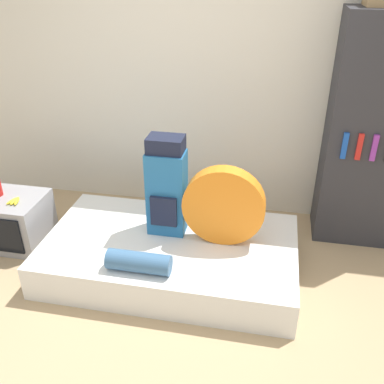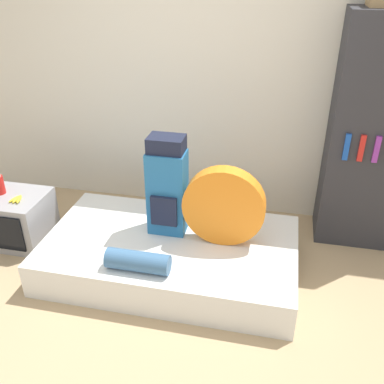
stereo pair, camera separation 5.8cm
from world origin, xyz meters
name	(u,v)px [view 2 (the right image)]	position (x,y,z in m)	size (l,w,h in m)	color
ground_plane	(151,331)	(0.00, 0.00, 0.00)	(16.00, 16.00, 0.00)	tan
wall_back	(203,77)	(0.00, 1.79, 1.30)	(8.00, 0.05, 2.60)	silver
bed	(171,254)	(-0.03, 0.68, 0.14)	(1.97, 1.13, 0.28)	white
backpack	(167,187)	(-0.09, 0.82, 0.67)	(0.29, 0.24, 0.80)	#23669E
tent_bag	(224,206)	(0.37, 0.76, 0.60)	(0.62, 0.13, 0.62)	orange
sleeping_roll	(138,261)	(-0.16, 0.28, 0.36)	(0.46, 0.15, 0.15)	#3D668E
television	(14,218)	(-1.49, 0.79, 0.22)	(0.59, 0.49, 0.44)	#939399
banana_bunch	(17,199)	(-1.38, 0.74, 0.46)	(0.10, 0.13, 0.03)	yellow
bookshelf	(373,136)	(1.46, 1.52, 0.96)	(0.69, 0.45, 1.93)	#2D2D33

